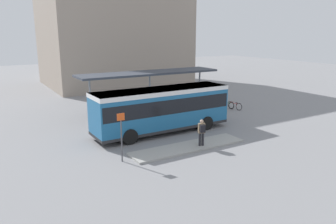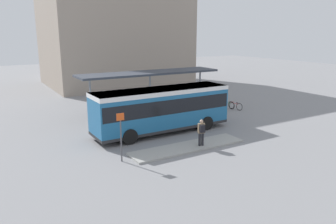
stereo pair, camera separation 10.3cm
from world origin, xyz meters
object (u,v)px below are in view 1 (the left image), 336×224
bicycle_green (228,105)px  platform_sign (121,135)px  bicycle_red (235,106)px  potted_planter_near_shelter (137,112)px  pedestrian_waiting (202,131)px  city_bus (162,107)px

bicycle_green → platform_sign: 15.77m
bicycle_red → potted_planter_near_shelter: size_ratio=1.29×
pedestrian_waiting → bicycle_red: (9.01, 6.91, -0.74)m
city_bus → bicycle_green: size_ratio=6.52×
platform_sign → city_bus: bearing=38.2°
potted_planter_near_shelter → city_bus: bearing=-87.5°
pedestrian_waiting → bicycle_green: bearing=-28.8°
bicycle_green → potted_planter_near_shelter: size_ratio=1.22×
city_bus → bicycle_red: 10.01m
city_bus → bicycle_red: city_bus is taller
pedestrian_waiting → bicycle_green: size_ratio=1.09×
bicycle_red → platform_sign: 15.68m
city_bus → platform_sign: city_bus is taller
city_bus → pedestrian_waiting: size_ratio=5.98×
bicycle_red → potted_planter_near_shelter: (-9.68, 1.12, 0.31)m
bicycle_green → platform_sign: (-13.98, -7.21, 1.22)m
city_bus → bicycle_green: (9.26, 3.49, -1.53)m
bicycle_green → bicycle_red: bearing=-168.8°
bicycle_green → potted_planter_near_shelter: potted_planter_near_shelter is taller
pedestrian_waiting → potted_planter_near_shelter: size_ratio=1.33×
pedestrian_waiting → bicycle_green: (8.77, 7.63, -0.75)m
pedestrian_waiting → bicycle_red: bearing=-32.3°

